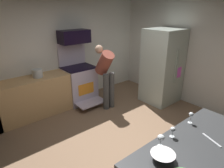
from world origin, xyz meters
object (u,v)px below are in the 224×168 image
refrigerator (162,67)px  wine_glass_near (173,130)px  wine_glass_far (191,115)px  stock_pot (37,73)px  oven_range (79,83)px  wine_glass_mid (161,138)px  microwave (74,37)px  person_cook (106,72)px  mixing_bowl_large (163,157)px

refrigerator → wine_glass_near: refrigerator is taller
wine_glass_far → stock_pot: (-0.87, 3.17, -0.03)m
oven_range → wine_glass_mid: 3.34m
microwave → wine_glass_far: bearing=-92.7°
refrigerator → wine_glass_mid: refrigerator is taller
refrigerator → person_cook: (-1.33, 0.65, -0.04)m
wine_glass_near → refrigerator: bearing=38.8°
oven_range → wine_glass_far: (-0.15, -3.15, 0.51)m
mixing_bowl_large → wine_glass_near: bearing=21.3°
wine_glass_near → stock_pot: stock_pot is taller
mixing_bowl_large → wine_glass_mid: bearing=43.1°
oven_range → wine_glass_mid: oven_range is taller
mixing_bowl_large → refrigerator: bearing=36.6°
wine_glass_far → stock_pot: bearing=105.4°
person_cook → wine_glass_near: bearing=-110.9°
person_cook → wine_glass_mid: (-1.20, -2.50, 0.11)m
stock_pot → mixing_bowl_large: bearing=-89.6°
person_cook → mixing_bowl_large: bearing=-117.1°
microwave → refrigerator: 2.33m
refrigerator → wine_glass_far: bearing=-135.3°
microwave → stock_pot: (-1.03, -0.08, -0.70)m
wine_glass_mid → oven_range: bearing=75.1°
microwave → wine_glass_near: 3.39m
person_cook → wine_glass_mid: size_ratio=10.30×
refrigerator → stock_pot: (-2.71, 1.36, 0.05)m
refrigerator → wine_glass_far: refrigerator is taller
oven_range → wine_glass_mid: bearing=-104.9°
oven_range → wine_glass_far: 3.20m
oven_range → wine_glass_near: (-0.60, -3.17, 0.49)m
oven_range → stock_pot: (-1.03, 0.01, 0.48)m
oven_range → person_cook: oven_range is taller
mixing_bowl_large → wine_glass_mid: size_ratio=1.72×
stock_pot → microwave: bearing=4.4°
microwave → person_cook: (0.35, -0.78, -0.79)m
microwave → stock_pot: bearing=-175.6°
refrigerator → person_cook: bearing=153.9°
wine_glass_far → wine_glass_near: bearing=-177.3°
wine_glass_mid → wine_glass_far: bearing=2.8°
microwave → wine_glass_near: bearing=-100.4°
oven_range → mixing_bowl_large: oven_range is taller
person_cook → stock_pot: (-1.37, 0.70, 0.09)m
wine_glass_near → wine_glass_mid: (-0.25, -0.01, 0.01)m
refrigerator → mixing_bowl_large: size_ratio=7.41×
wine_glass_near → wine_glass_mid: wine_glass_mid is taller
person_cook → oven_range: bearing=116.8°
microwave → wine_glass_far: (-0.15, -3.25, -0.67)m
wine_glass_mid → mixing_bowl_large: bearing=-136.9°
wine_glass_far → stock_pot: size_ratio=0.72×
refrigerator → wine_glass_near: bearing=-141.2°
wine_glass_far → stock_pot: 3.29m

